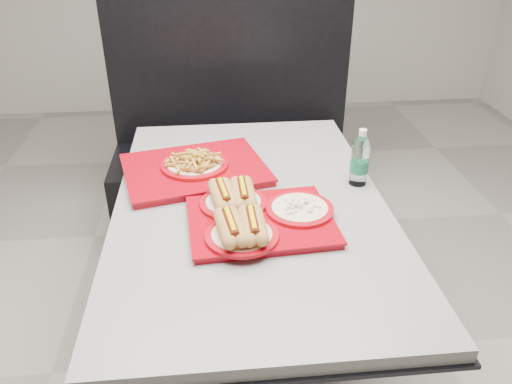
{
  "coord_description": "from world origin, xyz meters",
  "views": [
    {
      "loc": [
        -0.12,
        -1.44,
        1.61
      ],
      "look_at": [
        0.01,
        -0.08,
        0.83
      ],
      "focal_mm": 35.0,
      "sensor_mm": 36.0,
      "label": 1
    }
  ],
  "objects": [
    {
      "name": "tray_far",
      "position": [
        -0.19,
        0.22,
        0.78
      ],
      "size": [
        0.58,
        0.5,
        0.1
      ],
      "rotation": [
        0.0,
        0.0,
        0.23
      ],
      "color": "maroon",
      "rests_on": "diner_table"
    },
    {
      "name": "water_bottle",
      "position": [
        0.39,
        0.09,
        0.84
      ],
      "size": [
        0.07,
        0.07,
        0.21
      ],
      "rotation": [
        0.0,
        0.0,
        0.03
      ],
      "color": "silver",
      "rests_on": "diner_table"
    },
    {
      "name": "ground",
      "position": [
        0.0,
        0.0,
        0.0
      ],
      "size": [
        6.0,
        6.0,
        0.0
      ],
      "primitive_type": "plane",
      "color": "gray",
      "rests_on": "ground"
    },
    {
      "name": "diner_table",
      "position": [
        0.0,
        0.0,
        0.58
      ],
      "size": [
        0.92,
        1.42,
        0.75
      ],
      "color": "black",
      "rests_on": "ground"
    },
    {
      "name": "tray_near",
      "position": [
        -0.0,
        -0.15,
        0.79
      ],
      "size": [
        0.47,
        0.4,
        0.1
      ],
      "rotation": [
        0.0,
        0.0,
        0.07
      ],
      "color": "maroon",
      "rests_on": "diner_table"
    },
    {
      "name": "booth_bench",
      "position": [
        0.0,
        1.09,
        0.4
      ],
      "size": [
        1.3,
        0.57,
        1.35
      ],
      "color": "black",
      "rests_on": "ground"
    }
  ]
}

